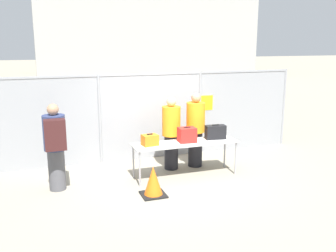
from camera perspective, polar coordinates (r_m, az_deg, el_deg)
The scene contains 12 objects.
ground_plane at distance 8.43m, azimuth 0.96°, elevation -7.97°, with size 120.00×120.00×0.00m, color gray.
fence_section at distance 9.65m, azimuth -2.40°, elevation 1.84°, with size 8.13×0.07×2.21m.
inspection_table at distance 8.37m, azimuth 2.68°, elevation -2.89°, with size 2.39×0.66×0.79m.
suitcase_orange at distance 8.10m, azimuth -2.77°, elevation -2.15°, with size 0.36×0.29×0.26m.
suitcase_red at distance 8.35m, azimuth 2.92°, elevation -1.35°, with size 0.39×0.31×0.35m.
suitcase_black at distance 8.68m, azimuth 7.24°, elevation -0.93°, with size 0.48×0.25×0.34m.
traveler_hooded at distance 7.80m, azimuth -16.81°, elevation -2.65°, with size 0.44×0.69×1.79m.
security_worker_near at distance 8.80m, azimuth 0.51°, elevation -0.96°, with size 0.43×0.43×1.74m.
security_worker_far at distance 9.02m, azimuth 4.21°, elevation -0.43°, with size 0.45×0.45×1.80m.
utility_trailer at distance 11.92m, azimuth -2.67°, elevation 0.44°, with size 3.79×2.18×0.77m.
distant_hangar at distance 33.67m, azimuth -3.98°, elevation 13.93°, with size 17.86×8.41×7.40m.
traffic_cone at distance 7.46m, azimuth -2.26°, elevation -8.52°, with size 0.48×0.48×0.60m.
Camera 1 is at (-2.75, -7.40, 2.98)m, focal length 40.00 mm.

